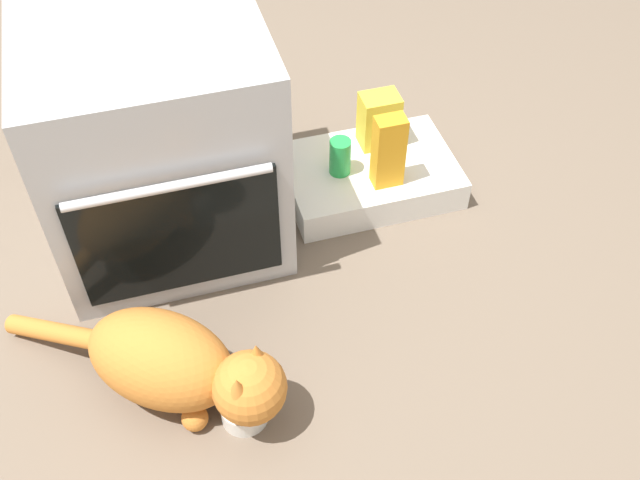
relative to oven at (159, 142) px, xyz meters
name	(u,v)px	position (x,y,z in m)	size (l,w,h in m)	color
ground	(184,338)	(-0.04, -0.42, -0.34)	(8.00, 8.00, 0.00)	#6B5B4C
oven	(159,142)	(0.00, 0.00, 0.00)	(0.62, 0.63, 0.68)	#B7BABF
pantry_cabinet	(370,176)	(0.63, 0.00, -0.29)	(0.53, 0.36, 0.10)	white
food_bowl	(244,410)	(0.07, -0.70, -0.30)	(0.12, 0.12, 0.08)	white
cat	(177,365)	(-0.07, -0.59, -0.20)	(0.67, 0.56, 0.26)	#C6752D
juice_carton	(389,151)	(0.65, -0.09, -0.12)	(0.09, 0.06, 0.24)	orange
soda_can	(340,157)	(0.52, 0.00, -0.18)	(0.07, 0.07, 0.12)	green
snack_bag	(379,120)	(0.68, 0.10, -0.15)	(0.12, 0.09, 0.18)	yellow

